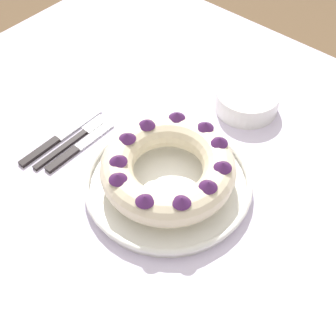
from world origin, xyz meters
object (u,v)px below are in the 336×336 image
at_px(bundt_cake, 168,168).
at_px(fork, 76,138).
at_px(serving_dish, 168,183).
at_px(cake_knife, 76,149).
at_px(serving_knife, 56,140).
at_px(side_bowl, 247,100).

distance_m(bundt_cake, fork, 0.24).
xyz_separation_m(serving_dish, cake_knife, (-0.20, -0.05, -0.01)).
distance_m(serving_knife, cake_knife, 0.05).
relative_size(bundt_cake, side_bowl, 1.81).
distance_m(serving_dish, fork, 0.23).
relative_size(serving_dish, serving_knife, 1.49).
relative_size(cake_knife, side_bowl, 1.27).
bearing_deg(fork, serving_dish, 8.28).
height_order(serving_dish, bundt_cake, bundt_cake).
bearing_deg(serving_dish, side_bowl, 93.01).
xyz_separation_m(fork, serving_knife, (-0.03, -0.03, 0.00)).
bearing_deg(fork, serving_knife, -132.65).
bearing_deg(bundt_cake, cake_knife, -166.05).
distance_m(bundt_cake, side_bowl, 0.28).
relative_size(serving_knife, cake_knife, 1.22).
bearing_deg(fork, side_bowl, 56.53).
bearing_deg(bundt_cake, serving_knife, -166.96).
bearing_deg(bundt_cake, side_bowl, 93.03).
relative_size(bundt_cake, fork, 1.32).
bearing_deg(side_bowl, serving_dish, -86.99).
bearing_deg(side_bowl, cake_knife, -119.70).
xyz_separation_m(serving_dish, side_bowl, (-0.01, 0.28, 0.01)).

